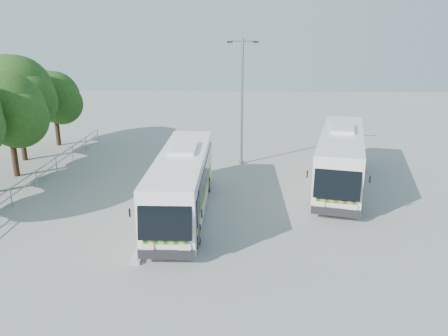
{
  "coord_description": "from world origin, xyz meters",
  "views": [
    {
      "loc": [
        1.49,
        -20.93,
        8.46
      ],
      "look_at": [
        0.98,
        2.19,
        1.49
      ],
      "focal_mm": 35.0,
      "sensor_mm": 36.0,
      "label": 1
    }
  ],
  "objects_px": {
    "coach_adjacent": "(341,157)",
    "lamppost": "(242,97)",
    "coach_main": "(182,181)",
    "tree_far_d": "(17,92)",
    "tree_far_e": "(55,97)",
    "tree_far_c": "(9,109)"
  },
  "relations": [
    {
      "from": "coach_adjacent",
      "to": "lamppost",
      "type": "relative_size",
      "value": 1.38
    },
    {
      "from": "coach_main",
      "to": "coach_adjacent",
      "type": "relative_size",
      "value": 0.94
    },
    {
      "from": "tree_far_e",
      "to": "lamppost",
      "type": "distance_m",
      "value": 15.55
    },
    {
      "from": "tree_far_e",
      "to": "lamppost",
      "type": "bearing_deg",
      "value": -18.9
    },
    {
      "from": "coach_main",
      "to": "lamppost",
      "type": "distance_m",
      "value": 9.88
    },
    {
      "from": "tree_far_c",
      "to": "coach_adjacent",
      "type": "xyz_separation_m",
      "value": [
        19.88,
        -1.35,
        -2.52
      ]
    },
    {
      "from": "tree_far_e",
      "to": "tree_far_c",
      "type": "bearing_deg",
      "value": -86.46
    },
    {
      "from": "tree_far_d",
      "to": "coach_adjacent",
      "type": "bearing_deg",
      "value": -13.49
    },
    {
      "from": "coach_main",
      "to": "lamppost",
      "type": "height_order",
      "value": "lamppost"
    },
    {
      "from": "tree_far_d",
      "to": "tree_far_e",
      "type": "distance_m",
      "value": 4.65
    },
    {
      "from": "lamppost",
      "to": "tree_far_d",
      "type": "bearing_deg",
      "value": 175.73
    },
    {
      "from": "tree_far_d",
      "to": "coach_main",
      "type": "bearing_deg",
      "value": -37.48
    },
    {
      "from": "tree_far_c",
      "to": "tree_far_d",
      "type": "height_order",
      "value": "tree_far_d"
    },
    {
      "from": "coach_main",
      "to": "coach_adjacent",
      "type": "height_order",
      "value": "coach_adjacent"
    },
    {
      "from": "tree_far_c",
      "to": "tree_far_e",
      "type": "height_order",
      "value": "tree_far_c"
    },
    {
      "from": "tree_far_c",
      "to": "lamppost",
      "type": "relative_size",
      "value": 0.77
    },
    {
      "from": "tree_far_e",
      "to": "coach_adjacent",
      "type": "xyz_separation_m",
      "value": [
        20.39,
        -9.55,
        -2.15
      ]
    },
    {
      "from": "tree_far_c",
      "to": "tree_far_d",
      "type": "bearing_deg",
      "value": 107.83
    },
    {
      "from": "tree_far_d",
      "to": "coach_adjacent",
      "type": "relative_size",
      "value": 0.63
    },
    {
      "from": "tree_far_c",
      "to": "tree_far_e",
      "type": "distance_m",
      "value": 8.22
    },
    {
      "from": "coach_adjacent",
      "to": "lamppost",
      "type": "bearing_deg",
      "value": 156.3
    },
    {
      "from": "tree_far_c",
      "to": "tree_far_d",
      "type": "distance_m",
      "value": 3.93
    }
  ]
}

